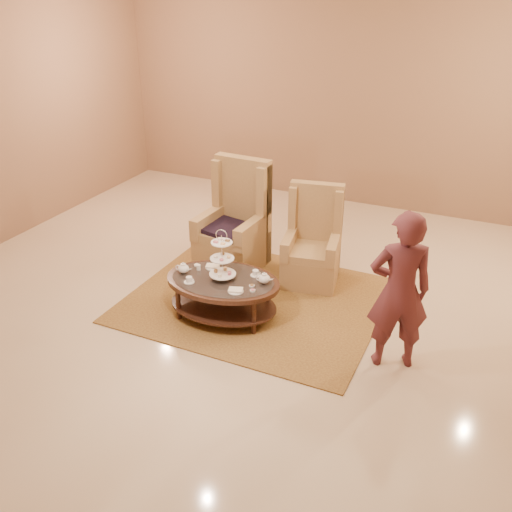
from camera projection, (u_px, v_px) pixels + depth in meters
The scene contains 8 objects.
ground at pixel (244, 318), 6.37m from camera, with size 8.00×8.00×0.00m, color beige.
ceiling at pixel (244, 318), 6.37m from camera, with size 8.00×8.00×0.02m, color silver.
wall_back at pixel (355, 95), 8.84m from camera, with size 8.00×0.04×3.50m, color #936D50.
rug at pixel (256, 300), 6.71m from camera, with size 2.88×2.41×0.02m.
tea_table at pixel (223, 286), 6.24m from camera, with size 1.35×1.00×1.07m.
armchair_left at pixel (235, 232), 7.33m from camera, with size 0.80×0.83×1.40m.
armchair_right at pixel (312, 250), 7.01m from camera, with size 0.76×0.78×1.21m.
person at pixel (399, 291), 5.30m from camera, with size 0.69×0.59×1.62m.
Camera 1 is at (2.36, -4.84, 3.48)m, focal length 40.00 mm.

